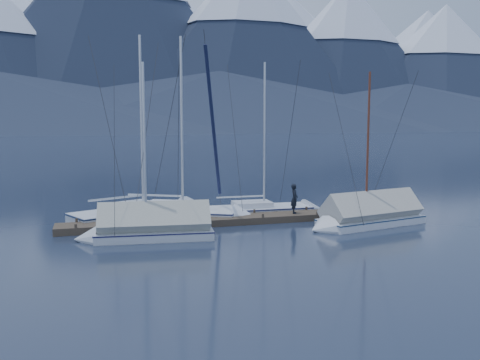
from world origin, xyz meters
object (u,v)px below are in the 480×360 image
object	(u,v)px
sailboat_covered_far	(144,230)
sailboat_open_mid	(193,215)
sailboat_covered_near	(364,218)
sailboat_open_left	(152,212)
person	(294,199)
sailboat_open_right	(272,211)

from	to	relation	value
sailboat_covered_far	sailboat_open_mid	bearing A→B (deg)	54.12
sailboat_open_mid	sailboat_covered_far	xyz separation A→B (m)	(-3.01, -4.17, 0.23)
sailboat_covered_near	sailboat_covered_far	xyz separation A→B (m)	(-10.75, 0.21, -0.00)
sailboat_open_left	sailboat_open_mid	size ratio (longest dim) A/B	1.01
sailboat_open_mid	person	size ratio (longest dim) A/B	6.72
person	sailboat_open_right	bearing A→B (deg)	35.22
sailboat_open_mid	sailboat_open_right	xyz separation A→B (m)	(4.55, 0.10, -0.02)
sailboat_open_left	person	xyz separation A→B (m)	(7.04, -3.30, 0.93)
sailboat_covered_near	sailboat_open_mid	bearing A→B (deg)	150.47
sailboat_open_right	person	bearing A→B (deg)	-75.67
sailboat_open_mid	sailboat_covered_near	distance (m)	8.89
sailboat_open_left	sailboat_covered_near	size ratio (longest dim) A/B	1.27
sailboat_open_mid	sailboat_covered_far	size ratio (longest dim) A/B	1.24
sailboat_open_mid	sailboat_open_right	bearing A→B (deg)	1.24
sailboat_open_left	sailboat_open_right	size ratio (longest dim) A/B	1.16
sailboat_covered_near	sailboat_covered_far	world-z (taller)	sailboat_covered_far
person	sailboat_open_mid	bearing A→B (deg)	90.35
sailboat_open_right	sailboat_covered_near	world-z (taller)	sailboat_open_right
sailboat_open_mid	sailboat_open_right	world-z (taller)	sailboat_open_mid
sailboat_open_right	sailboat_covered_far	xyz separation A→B (m)	(-7.56, -4.27, 0.25)
sailboat_open_left	person	distance (m)	7.84
sailboat_open_right	person	distance (m)	2.27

